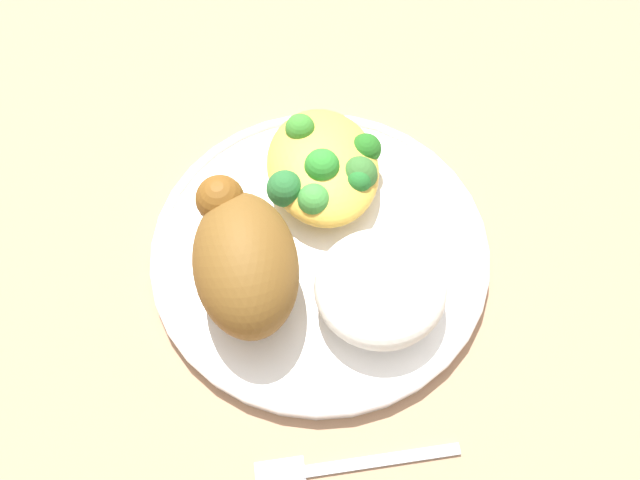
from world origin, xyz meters
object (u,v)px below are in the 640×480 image
object	(u,v)px
fork	(345,466)
rice_pile	(380,288)
roasted_chicken	(244,260)
mac_cheese_with_broccoli	(323,167)
plate	(320,251)

from	to	relation	value
fork	rice_pile	bearing A→B (deg)	-22.61
rice_pile	fork	xyz separation A→B (m)	(-0.11, 0.05, -0.04)
roasted_chicken	mac_cheese_with_broccoli	bearing A→B (deg)	-41.52
rice_pile	mac_cheese_with_broccoli	bearing A→B (deg)	11.03
plate	roasted_chicken	bearing A→B (deg)	110.75
roasted_chicken	rice_pile	distance (m)	0.10
plate	rice_pile	world-z (taller)	rice_pile
roasted_chicken	fork	distance (m)	0.16
rice_pile	mac_cheese_with_broccoli	distance (m)	0.11
plate	roasted_chicken	size ratio (longest dim) A/B	2.20
mac_cheese_with_broccoli	fork	bearing A→B (deg)	173.71
fork	mac_cheese_with_broccoli	bearing A→B (deg)	-6.29
plate	roasted_chicken	world-z (taller)	roasted_chicken
plate	fork	world-z (taller)	plate
roasted_chicken	mac_cheese_with_broccoli	distance (m)	0.11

